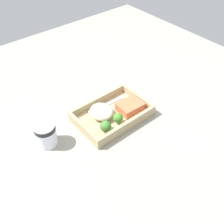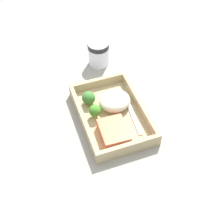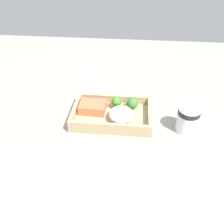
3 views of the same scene
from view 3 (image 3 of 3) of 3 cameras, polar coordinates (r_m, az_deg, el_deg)
The scene contains 10 objects.
ground_plane at distance 93.73cm, azimuth 0.00°, elevation -1.84°, with size 160.00×160.00×2.00cm, color gray.
takeout_tray at distance 92.77cm, azimuth 0.00°, elevation -1.06°, with size 27.42×18.51×1.20cm, color tan.
tray_rim at distance 91.54cm, azimuth 0.00°, elevation 0.00°, with size 27.42×18.51×3.02cm.
salmon_fillet at distance 94.07cm, azimuth -4.24°, elevation 1.05°, with size 9.31×7.21×3.18cm, color #DF6A45.
mashed_potatoes at distance 89.28cm, azimuth 2.01°, elevation -0.57°, with size 8.52×9.40×4.25cm, color beige.
broccoli_floret_1 at distance 94.83cm, azimuth 4.49°, elevation 1.85°, with size 4.02×4.02×4.37cm.
broccoli_floret_2 at distance 94.75cm, azimuth 0.96°, elevation 2.18°, with size 3.54×3.54×4.53cm.
fork at distance 87.69cm, azimuth -0.77°, elevation -2.87°, with size 15.88×3.02×0.44cm.
paper_cup at distance 88.39cm, azimuth 16.21°, elevation -1.42°, with size 7.16×7.16×8.58cm.
receipt_slip at distance 115.98cm, azimuth -4.99°, elevation 6.61°, with size 8.86×13.44×0.24cm, color white.
Camera 3 is at (7.40, -74.24, 55.74)cm, focal length 42.00 mm.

